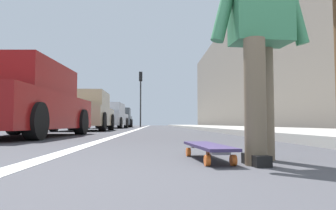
{
  "coord_description": "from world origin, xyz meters",
  "views": [
    {
      "loc": [
        -1.15,
        0.36,
        0.26
      ],
      "look_at": [
        8.57,
        -0.04,
        0.84
      ],
      "focal_mm": 33.8,
      "sensor_mm": 36.0,
      "label": 1
    }
  ],
  "objects_px": {
    "parked_car_near": "(23,102)",
    "parked_car_mid": "(85,112)",
    "skater_person": "(260,27)",
    "parked_car_far": "(108,116)",
    "traffic_light": "(141,89)",
    "skateboard": "(208,147)",
    "parked_car_end": "(120,118)"
  },
  "relations": [
    {
      "from": "parked_car_near",
      "to": "parked_car_mid",
      "type": "distance_m",
      "value": 5.91
    },
    {
      "from": "skater_person",
      "to": "parked_car_far",
      "type": "xyz_separation_m",
      "value": [
        16.83,
        3.54,
        -0.23
      ]
    },
    {
      "from": "parked_car_mid",
      "to": "traffic_light",
      "type": "relative_size",
      "value": 0.86
    },
    {
      "from": "skateboard",
      "to": "parked_car_far",
      "type": "distance_m",
      "value": 17.0
    },
    {
      "from": "parked_car_far",
      "to": "traffic_light",
      "type": "height_order",
      "value": "traffic_light"
    },
    {
      "from": "parked_car_end",
      "to": "parked_car_far",
      "type": "bearing_deg",
      "value": 179.71
    },
    {
      "from": "skateboard",
      "to": "skater_person",
      "type": "relative_size",
      "value": 0.52
    },
    {
      "from": "parked_car_far",
      "to": "parked_car_end",
      "type": "xyz_separation_m",
      "value": [
        5.9,
        -0.03,
        -0.0
      ]
    },
    {
      "from": "skateboard",
      "to": "parked_car_end",
      "type": "relative_size",
      "value": 0.21
    },
    {
      "from": "parked_car_mid",
      "to": "parked_car_far",
      "type": "xyz_separation_m",
      "value": [
        6.6,
        0.1,
        -0.01
      ]
    },
    {
      "from": "parked_car_end",
      "to": "traffic_light",
      "type": "xyz_separation_m",
      "value": [
        2.06,
        -1.54,
        2.52
      ]
    },
    {
      "from": "parked_car_mid",
      "to": "parked_car_end",
      "type": "relative_size",
      "value": 0.99
    },
    {
      "from": "traffic_light",
      "to": "parked_car_end",
      "type": "bearing_deg",
      "value": 143.24
    },
    {
      "from": "parked_car_mid",
      "to": "parked_car_end",
      "type": "xyz_separation_m",
      "value": [
        12.5,
        0.07,
        -0.01
      ]
    },
    {
      "from": "skater_person",
      "to": "parked_car_near",
      "type": "distance_m",
      "value": 5.51
    },
    {
      "from": "skater_person",
      "to": "parked_car_mid",
      "type": "xyz_separation_m",
      "value": [
        10.23,
        3.43,
        -0.21
      ]
    },
    {
      "from": "skateboard",
      "to": "parked_car_near",
      "type": "distance_m",
      "value": 5.21
    },
    {
      "from": "parked_car_mid",
      "to": "traffic_light",
      "type": "xyz_separation_m",
      "value": [
        14.56,
        -1.47,
        2.5
      ]
    },
    {
      "from": "traffic_light",
      "to": "parked_car_mid",
      "type": "bearing_deg",
      "value": 174.25
    },
    {
      "from": "parked_car_end",
      "to": "skater_person",
      "type": "bearing_deg",
      "value": -171.23
    },
    {
      "from": "skater_person",
      "to": "parked_car_far",
      "type": "distance_m",
      "value": 17.2
    },
    {
      "from": "parked_car_near",
      "to": "parked_car_end",
      "type": "xyz_separation_m",
      "value": [
        18.41,
        0.11,
        0.01
      ]
    },
    {
      "from": "parked_car_end",
      "to": "traffic_light",
      "type": "bearing_deg",
      "value": -36.76
    },
    {
      "from": "skateboard",
      "to": "parked_car_end",
      "type": "height_order",
      "value": "parked_car_end"
    },
    {
      "from": "skater_person",
      "to": "parked_car_end",
      "type": "relative_size",
      "value": 0.4
    },
    {
      "from": "parked_car_mid",
      "to": "parked_car_end",
      "type": "height_order",
      "value": "parked_car_mid"
    },
    {
      "from": "parked_car_end",
      "to": "skateboard",
      "type": "bearing_deg",
      "value": -172.03
    },
    {
      "from": "skateboard",
      "to": "parked_car_mid",
      "type": "distance_m",
      "value": 10.56
    },
    {
      "from": "skateboard",
      "to": "skater_person",
      "type": "distance_m",
      "value": 0.92
    },
    {
      "from": "skateboard",
      "to": "parked_car_end",
      "type": "distance_m",
      "value": 22.81
    },
    {
      "from": "parked_car_far",
      "to": "parked_car_end",
      "type": "bearing_deg",
      "value": -0.29
    },
    {
      "from": "skateboard",
      "to": "traffic_light",
      "type": "height_order",
      "value": "traffic_light"
    }
  ]
}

